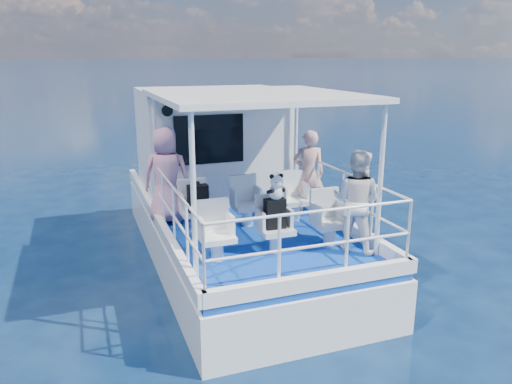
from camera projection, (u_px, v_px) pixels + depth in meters
The scene contains 20 objects.
ground at pixel (251, 278), 8.68m from camera, with size 2000.00×2000.00×0.00m, color #071A3A.
hull at pixel (234, 257), 9.59m from camera, with size 3.00×7.00×1.60m, color white.
deck at pixel (233, 215), 9.36m from camera, with size 2.90×6.90×0.10m, color #0B3599.
cabin at pixel (213, 143), 10.24m from camera, with size 2.85×2.00×2.20m, color white.
canopy at pixel (255, 95), 7.67m from camera, with size 3.00×3.20×0.08m, color white.
canopy_posts at pixel (256, 168), 7.93m from camera, with size 2.77×2.97×2.20m.
railings at pixel (263, 210), 7.79m from camera, with size 2.84×3.59×1.00m, color white, non-canonical shape.
seat_port_fwd at pixel (196, 220), 8.28m from camera, with size 0.48×0.46×0.38m, color white.
seat_center_fwd at pixel (247, 215), 8.57m from camera, with size 0.48×0.46×0.38m, color white.
seat_stbd_fwd at pixel (295, 209), 8.87m from camera, with size 0.48×0.46×0.38m, color white.
seat_port_aft at pixel (217, 248), 7.10m from camera, with size 0.48×0.46×0.38m, color white.
seat_center_aft at pixel (276, 240), 7.40m from camera, with size 0.48×0.46×0.38m, color white.
seat_stbd_aft at pixel (329, 233), 7.69m from camera, with size 0.48×0.46×0.38m, color white.
passenger_port_fwd at pixel (167, 176), 8.57m from camera, with size 0.63×0.45×1.68m, color pink.
passenger_stbd_fwd at pixel (309, 173), 9.01m from camera, with size 0.57×0.37×1.56m, color #E6A195.
passenger_stbd_aft at pixel (356, 201), 7.33m from camera, with size 0.74×0.58×1.53m, color white.
backpack_port at pixel (198, 198), 8.12m from camera, with size 0.33×0.18×0.43m, color black.
backpack_center at pixel (275, 214), 7.27m from camera, with size 0.30×0.17×0.45m, color black.
compact_camera at pixel (196, 183), 8.05m from camera, with size 0.10×0.06×0.06m, color black.
panda at pixel (276, 187), 7.15m from camera, with size 0.24×0.20×0.37m, color white, non-canonical shape.
Camera 1 is at (-2.65, -7.53, 3.72)m, focal length 35.00 mm.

